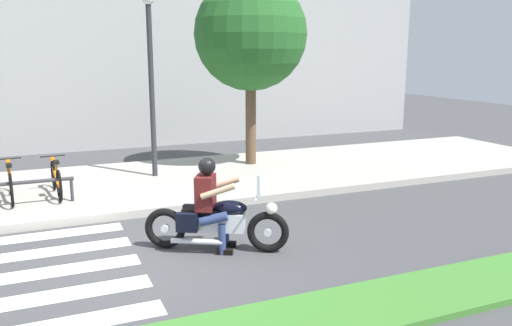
# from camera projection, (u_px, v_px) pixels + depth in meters

# --- Properties ---
(ground_plane) EXTENTS (48.00, 48.00, 0.00)m
(ground_plane) POSITION_uv_depth(u_px,v_px,m) (141.00, 259.00, 7.67)
(ground_plane) COLOR #424244
(sidewalk) EXTENTS (24.00, 4.40, 0.15)m
(sidewalk) POSITION_uv_depth(u_px,v_px,m) (105.00, 188.00, 11.39)
(sidewalk) COLOR #A8A399
(sidewalk) RESTS_ON ground
(crosswalk_stripe_1) EXTENTS (2.80, 0.40, 0.01)m
(crosswalk_stripe_1) POSITION_uv_depth(u_px,v_px,m) (36.00, 299.00, 6.40)
(crosswalk_stripe_1) COLOR white
(crosswalk_stripe_1) RESTS_ON ground
(crosswalk_stripe_2) EXTENTS (2.80, 0.40, 0.01)m
(crosswalk_stripe_2) POSITION_uv_depth(u_px,v_px,m) (35.00, 274.00, 7.12)
(crosswalk_stripe_2) COLOR white
(crosswalk_stripe_2) RESTS_ON ground
(crosswalk_stripe_3) EXTENTS (2.80, 0.40, 0.01)m
(crosswalk_stripe_3) POSITION_uv_depth(u_px,v_px,m) (35.00, 254.00, 7.84)
(crosswalk_stripe_3) COLOR white
(crosswalk_stripe_3) RESTS_ON ground
(crosswalk_stripe_4) EXTENTS (2.80, 0.40, 0.01)m
(crosswalk_stripe_4) POSITION_uv_depth(u_px,v_px,m) (34.00, 237.00, 8.56)
(crosswalk_stripe_4) COLOR white
(crosswalk_stripe_4) RESTS_ON ground
(motorcycle) EXTENTS (1.99, 1.18, 1.23)m
(motorcycle) POSITION_uv_depth(u_px,v_px,m) (216.00, 221.00, 7.91)
(motorcycle) COLOR black
(motorcycle) RESTS_ON ground
(rider) EXTENTS (0.77, 0.72, 1.44)m
(rider) POSITION_uv_depth(u_px,v_px,m) (211.00, 198.00, 7.84)
(rider) COLOR #591919
(rider) RESTS_ON ground
(bicycle_2) EXTENTS (0.48, 1.69, 0.76)m
(bicycle_2) POSITION_uv_depth(u_px,v_px,m) (10.00, 182.00, 10.11)
(bicycle_2) COLOR black
(bicycle_2) RESTS_ON sidewalk
(bicycle_3) EXTENTS (0.48, 1.66, 0.76)m
(bicycle_3) POSITION_uv_depth(u_px,v_px,m) (56.00, 179.00, 10.43)
(bicycle_3) COLOR black
(bicycle_3) RESTS_ON sidewalk
(street_lamp) EXTENTS (0.28, 0.28, 4.25)m
(street_lamp) POSITION_uv_depth(u_px,v_px,m) (151.00, 70.00, 11.68)
(street_lamp) COLOR #2D2D33
(street_lamp) RESTS_ON ground
(tree_near_rack) EXTENTS (2.78, 2.78, 4.79)m
(tree_near_rack) POSITION_uv_depth(u_px,v_px,m) (251.00, 35.00, 12.86)
(tree_near_rack) COLOR brown
(tree_near_rack) RESTS_ON ground
(building_backdrop) EXTENTS (24.00, 1.20, 6.73)m
(building_backdrop) POSITION_uv_depth(u_px,v_px,m) (74.00, 39.00, 15.84)
(building_backdrop) COLOR #A1A1A1
(building_backdrop) RESTS_ON ground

